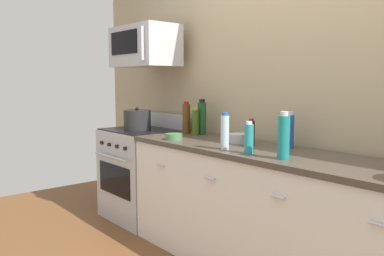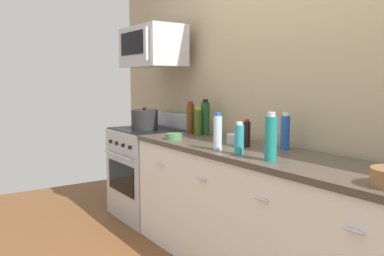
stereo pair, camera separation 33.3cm
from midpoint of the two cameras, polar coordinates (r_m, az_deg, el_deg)
back_wall at (r=3.07m, az=13.45°, el=5.50°), size 5.68×0.10×2.70m
counter_unit at (r=2.90m, az=8.02°, el=-12.35°), size 2.59×0.66×0.92m
range_oven at (r=4.16m, az=-9.42°, el=-6.41°), size 0.76×0.69×1.07m
microwave at (r=4.09m, az=-9.21°, el=11.45°), size 0.74×0.44×0.40m
bottle_wine_amber at (r=3.70m, az=-3.39°, el=1.39°), size 0.07×0.07×0.30m
bottle_sparkling_teal at (r=2.50m, az=9.32°, el=-1.25°), size 0.07×0.07×0.30m
bottle_wine_green at (r=3.63m, az=-1.18°, el=1.46°), size 0.08×0.08×0.32m
bottle_soy_sauce_dark at (r=2.99m, az=5.35°, el=-0.74°), size 0.05×0.05×0.21m
bottle_water_clear at (r=2.82m, az=1.38°, el=-0.58°), size 0.06×0.06×0.27m
bottle_dish_soap at (r=2.67m, az=4.65°, el=-1.51°), size 0.06×0.06×0.22m
bottle_soda_blue at (r=2.94m, az=10.70°, el=-0.41°), size 0.06×0.06×0.27m
bottle_olive_oil at (r=3.57m, az=-2.18°, el=0.83°), size 0.06×0.06×0.25m
bowl_green_glaze at (r=3.33m, az=-5.51°, el=-1.23°), size 0.14×0.14×0.05m
bowl_steel_prep at (r=3.16m, az=3.79°, el=-1.45°), size 0.16×0.16×0.07m
stockpot at (r=4.04m, az=-10.22°, el=1.13°), size 0.27×0.27×0.23m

